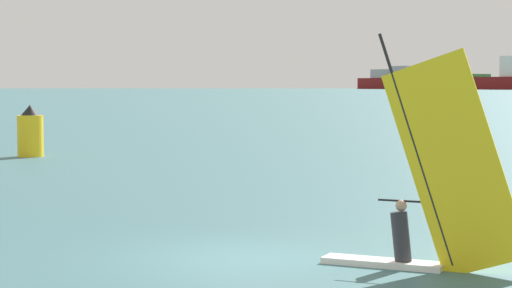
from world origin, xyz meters
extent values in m
plane|color=#386066|center=(0.00, 0.00, 0.00)|extent=(4000.00, 4000.00, 0.00)
cube|color=white|center=(2.90, 0.32, 0.06)|extent=(2.33, 0.59, 0.12)
cylinder|color=black|center=(3.52, 0.31, 2.25)|extent=(1.49, 0.08, 4.29)
cube|color=yellow|center=(4.24, 0.30, 1.98)|extent=(2.78, 0.09, 4.24)
cylinder|color=black|center=(3.61, 0.31, 1.26)|extent=(1.61, 0.06, 0.04)
cylinder|color=#2D2D33|center=(3.25, 0.31, 0.59)|extent=(0.42, 0.33, 0.96)
sphere|color=tan|center=(3.25, 0.31, 1.17)|extent=(0.22, 0.22, 0.22)
cube|color=maroon|center=(-165.99, 770.26, 4.94)|extent=(184.70, 135.28, 9.89)
cube|color=#2D8C47|center=(-143.25, 755.17, 11.19)|extent=(32.52, 33.04, 2.60)
cube|color=#59388C|center=(-164.28, 769.12, 13.79)|extent=(32.52, 33.04, 7.80)
cube|color=#99999E|center=(-185.31, 783.08, 12.49)|extent=(32.52, 33.04, 5.20)
cube|color=#99999E|center=(-206.34, 797.03, 15.09)|extent=(32.52, 33.04, 10.40)
cube|color=#99999E|center=(-227.38, 810.98, 13.79)|extent=(32.52, 33.04, 7.80)
cylinder|color=yellow|center=(-20.27, 19.88, 0.99)|extent=(1.23, 1.23, 1.98)
cone|color=black|center=(-20.27, 19.88, 2.23)|extent=(0.86, 0.86, 0.50)
camera|label=1|loc=(7.84, -16.75, 3.43)|focal=65.79mm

